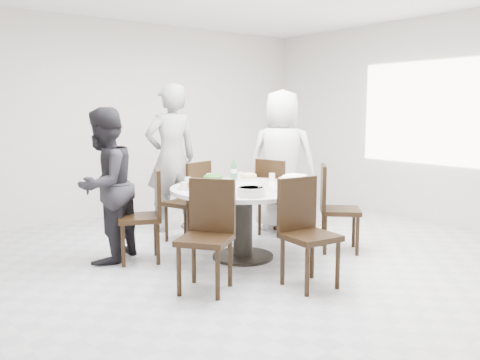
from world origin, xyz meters
TOP-DOWN VIEW (x-y plane):
  - floor at (0.00, 0.00)m, footprint 6.00×6.00m
  - wall_back at (0.00, 3.00)m, footprint 6.00×0.01m
  - wall_right at (3.00, 0.00)m, footprint 0.01×6.00m
  - window at (2.98, 0.00)m, footprint 0.04×2.20m
  - dining_table at (-0.15, 0.16)m, footprint 1.50×1.50m
  - chair_ne at (0.81, 0.66)m, footprint 0.50×0.50m
  - chair_n at (-0.24, 1.12)m, footprint 0.53×0.53m
  - chair_nw at (-1.06, 0.71)m, footprint 0.56×0.56m
  - chair_sw at (-1.01, -0.42)m, footprint 0.59×0.59m
  - chair_s at (-0.22, -0.89)m, footprint 0.46×0.46m
  - chair_se at (0.86, -0.28)m, footprint 0.59×0.59m
  - diner_right at (1.04, 0.87)m, footprint 0.98×1.04m
  - diner_middle at (-0.11, 1.69)m, footprint 0.74×0.54m
  - diner_left at (-1.33, 0.92)m, footprint 0.97×0.93m
  - dish_greens at (-0.21, 0.62)m, footprint 0.27×0.27m
  - dish_pale at (0.20, 0.50)m, footprint 0.23×0.23m
  - dish_orange at (-0.60, 0.33)m, footprint 0.24×0.24m
  - dish_redbrown at (0.32, -0.00)m, footprint 0.26×0.26m
  - dish_tofu at (-0.61, -0.05)m, footprint 0.27×0.27m
  - rice_bowl at (0.12, -0.32)m, footprint 0.30×0.30m
  - soup_bowl at (-0.41, -0.30)m, footprint 0.27×0.27m
  - beverage_bottle at (0.14, 0.70)m, footprint 0.06×0.06m
  - tea_cups at (-0.17, 0.76)m, footprint 0.07×0.07m
  - chopsticks at (-0.13, 0.86)m, footprint 0.24×0.04m

SIDE VIEW (x-z plane):
  - floor at x=0.00m, z-range -0.01..0.01m
  - dining_table at x=-0.15m, z-range 0.00..0.75m
  - chair_ne at x=0.81m, z-range 0.00..0.95m
  - chair_n at x=-0.24m, z-range 0.00..0.95m
  - chair_nw at x=-1.06m, z-range 0.00..0.95m
  - chair_sw at x=-1.01m, z-range 0.00..0.95m
  - chair_s at x=-0.22m, z-range 0.00..0.95m
  - chair_se at x=0.86m, z-range 0.00..0.95m
  - chopsticks at x=-0.13m, z-range 0.75..0.76m
  - dish_pale at x=0.20m, z-range 0.75..0.81m
  - dish_orange at x=-0.60m, z-range 0.75..0.82m
  - dish_redbrown at x=0.32m, z-range 0.75..0.82m
  - dish_tofu at x=-0.61m, z-range 0.75..0.82m
  - diner_left at x=-1.33m, z-range 0.00..1.57m
  - dish_greens at x=-0.21m, z-range 0.75..0.82m
  - tea_cups at x=-0.17m, z-range 0.75..0.83m
  - soup_bowl at x=-0.41m, z-range 0.75..0.83m
  - rice_bowl at x=0.12m, z-range 0.75..0.88m
  - beverage_bottle at x=0.14m, z-range 0.75..0.97m
  - diner_right at x=1.04m, z-range 0.00..1.79m
  - diner_middle at x=-0.11m, z-range 0.00..1.86m
  - wall_back at x=0.00m, z-range 0.00..2.80m
  - wall_right at x=3.00m, z-range 0.00..2.80m
  - window at x=2.98m, z-range 0.80..2.20m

